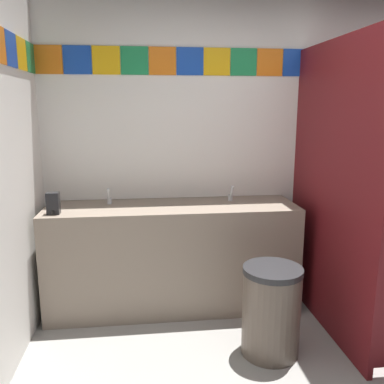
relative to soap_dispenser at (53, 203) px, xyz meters
name	(u,v)px	position (x,y,z in m)	size (l,w,h in m)	color
wall_back	(265,140)	(1.72, 0.48, 0.41)	(3.78, 0.09, 2.69)	white
vanity_counter	(172,255)	(0.88, 0.16, -0.50)	(1.99, 0.56, 0.86)	gray
faucet_left	(109,198)	(0.38, 0.25, -0.03)	(0.04, 0.10, 0.14)	silver
faucet_right	(231,195)	(1.38, 0.25, -0.03)	(0.04, 0.10, 0.14)	silver
soap_dispenser	(53,203)	(0.00, 0.00, 0.00)	(0.09, 0.09, 0.16)	black
stall_divider	(372,197)	(2.17, -0.50, 0.10)	(0.92, 1.38, 2.10)	maroon
toilet	(381,270)	(2.60, -0.02, -0.64)	(0.39, 0.49, 0.74)	white
trash_bin	(271,311)	(1.49, -0.58, -0.64)	(0.39, 0.39, 0.61)	brown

